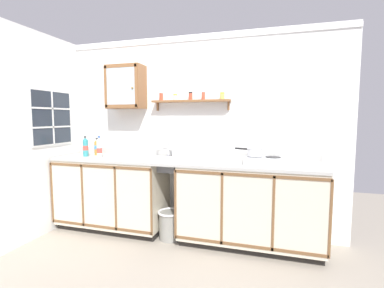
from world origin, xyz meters
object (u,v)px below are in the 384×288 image
(sink, at_px, (163,160))
(bottle_water_clear_2, at_px, (99,148))
(trash_bin, at_px, (170,224))
(saucepan, at_px, (254,152))
(hot_plate_stove, at_px, (264,160))
(wall_cabinet, at_px, (126,87))
(bottle_detergent_teal_1, at_px, (86,147))
(bottle_juice_amber_0, at_px, (97,147))

(sink, bearing_deg, bottle_water_clear_2, -168.33)
(trash_bin, bearing_deg, saucepan, 7.83)
(saucepan, distance_m, trash_bin, 1.29)
(hot_plate_stove, bearing_deg, bottle_water_clear_2, -175.95)
(saucepan, distance_m, wall_cabinet, 1.80)
(sink, bearing_deg, hot_plate_stove, -1.02)
(saucepan, height_order, bottle_water_clear_2, bottle_water_clear_2)
(sink, relative_size, bottle_detergent_teal_1, 1.93)
(hot_plate_stove, relative_size, bottle_juice_amber_0, 1.75)
(trash_bin, bearing_deg, sink, 137.87)
(bottle_water_clear_2, height_order, wall_cabinet, wall_cabinet)
(saucepan, bearing_deg, bottle_juice_amber_0, 178.39)
(bottle_juice_amber_0, distance_m, bottle_detergent_teal_1, 0.16)
(bottle_detergent_teal_1, bearing_deg, trash_bin, -2.14)
(sink, bearing_deg, bottle_juice_amber_0, 176.42)
(bottle_juice_amber_0, relative_size, trash_bin, 0.69)
(bottle_juice_amber_0, bearing_deg, sink, -3.58)
(hot_plate_stove, distance_m, trash_bin, 1.31)
(bottle_water_clear_2, distance_m, wall_cabinet, 0.84)
(hot_plate_stove, distance_m, bottle_water_clear_2, 1.96)
(wall_cabinet, xyz_separation_m, trash_bin, (0.69, -0.25, -1.63))
(saucepan, relative_size, bottle_detergent_teal_1, 1.19)
(trash_bin, bearing_deg, hot_plate_stove, 5.78)
(bottle_water_clear_2, xyz_separation_m, wall_cabinet, (0.22, 0.28, 0.76))
(hot_plate_stove, height_order, bottle_juice_amber_0, bottle_juice_amber_0)
(bottle_water_clear_2, xyz_separation_m, trash_bin, (0.91, 0.03, -0.87))
(hot_plate_stove, distance_m, bottle_detergent_teal_1, 2.21)
(hot_plate_stove, bearing_deg, bottle_detergent_teal_1, -178.40)
(trash_bin, bearing_deg, bottle_detergent_teal_1, 177.86)
(sink, height_order, bottle_juice_amber_0, sink)
(sink, height_order, trash_bin, sink)
(bottle_detergent_teal_1, distance_m, wall_cabinet, 0.92)
(saucepan, height_order, bottle_detergent_teal_1, bottle_detergent_teal_1)
(saucepan, bearing_deg, wall_cabinet, 175.89)
(bottle_water_clear_2, bearing_deg, wall_cabinet, 51.26)
(bottle_detergent_teal_1, distance_m, bottle_water_clear_2, 0.27)
(hot_plate_stove, height_order, bottle_detergent_teal_1, bottle_detergent_teal_1)
(trash_bin, bearing_deg, bottle_water_clear_2, -177.94)
(hot_plate_stove, relative_size, wall_cabinet, 0.74)
(hot_plate_stove, height_order, wall_cabinet, wall_cabinet)
(bottle_detergent_teal_1, xyz_separation_m, bottle_water_clear_2, (0.26, -0.08, 0.00))
(saucepan, height_order, bottle_juice_amber_0, bottle_juice_amber_0)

